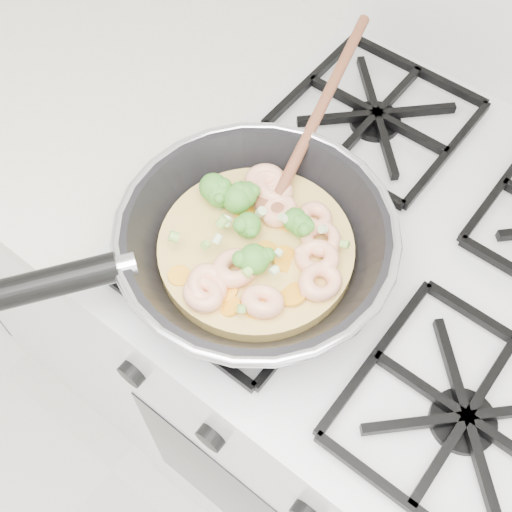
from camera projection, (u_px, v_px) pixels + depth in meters
The scene contains 3 objects.
stove at pixel (361, 381), 1.16m from camera, with size 0.60×0.60×0.92m.
counter_left at pixel (58, 170), 1.43m from camera, with size 1.00×0.60×0.90m.
skillet at pixel (252, 242), 0.72m from camera, with size 0.37×0.63×0.09m.
Camera 1 is at (0.11, 1.26, 1.57)m, focal length 45.30 mm.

